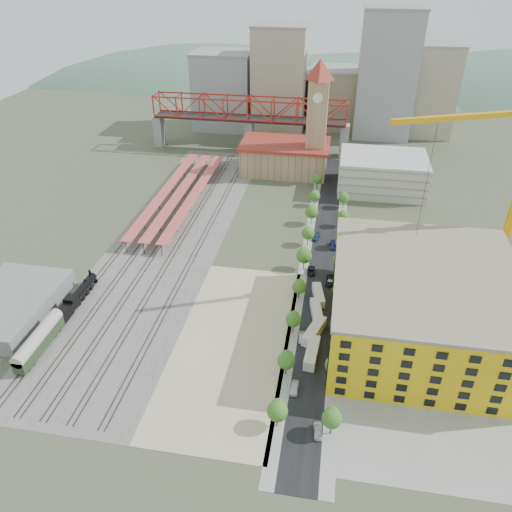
% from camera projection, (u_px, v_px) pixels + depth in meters
% --- Properties ---
extents(ground, '(400.00, 400.00, 0.00)m').
position_uv_depth(ground, '(267.00, 275.00, 151.25)').
color(ground, '#474C38').
rests_on(ground, ground).
extents(ballast_strip, '(36.00, 165.00, 0.06)m').
position_uv_depth(ballast_strip, '(171.00, 237.00, 171.07)').
color(ballast_strip, '#605E59').
rests_on(ballast_strip, ground).
extents(dirt_lot, '(28.00, 67.00, 0.06)m').
position_uv_depth(dirt_lot, '(233.00, 343.00, 125.50)').
color(dirt_lot, tan).
rests_on(dirt_lot, ground).
extents(street_asphalt, '(12.00, 170.00, 0.06)m').
position_uv_depth(street_asphalt, '(323.00, 254.00, 161.45)').
color(street_asphalt, black).
rests_on(street_asphalt, ground).
extents(sidewalk_west, '(3.00, 170.00, 0.04)m').
position_uv_depth(sidewalk_west, '(306.00, 252.00, 162.25)').
color(sidewalk_west, gray).
rests_on(sidewalk_west, ground).
extents(sidewalk_east, '(3.00, 170.00, 0.04)m').
position_uv_depth(sidewalk_east, '(340.00, 256.00, 160.66)').
color(sidewalk_east, gray).
rests_on(sidewalk_east, ground).
extents(construction_pad, '(50.00, 90.00, 0.06)m').
position_uv_depth(construction_pad, '(428.00, 335.00, 128.01)').
color(construction_pad, gray).
rests_on(construction_pad, ground).
extents(rail_tracks, '(26.56, 160.00, 0.18)m').
position_uv_depth(rail_tracks, '(166.00, 236.00, 171.26)').
color(rail_tracks, '#382B23').
rests_on(rail_tracks, ground).
extents(platform_canopies, '(16.00, 80.00, 4.12)m').
position_uv_depth(platform_canopies, '(180.00, 192.00, 192.66)').
color(platform_canopies, '#D55254').
rests_on(platform_canopies, ground).
extents(station_hall, '(38.00, 24.00, 13.10)m').
position_uv_depth(station_hall, '(285.00, 157.00, 216.94)').
color(station_hall, tan).
rests_on(station_hall, ground).
extents(clock_tower, '(12.00, 12.00, 52.00)m').
position_uv_depth(clock_tower, '(318.00, 109.00, 201.70)').
color(clock_tower, tan).
rests_on(clock_tower, ground).
extents(parking_garage, '(34.00, 26.00, 14.00)m').
position_uv_depth(parking_garage, '(382.00, 173.00, 200.80)').
color(parking_garage, silver).
rests_on(parking_garage, ground).
extents(truss_bridge, '(94.00, 9.60, 25.60)m').
position_uv_depth(truss_bridge, '(249.00, 112.00, 232.58)').
color(truss_bridge, gray).
rests_on(truss_bridge, ground).
extents(construction_building, '(44.60, 50.60, 18.80)m').
position_uv_depth(construction_building, '(423.00, 304.00, 123.47)').
color(construction_building, '#FFF015').
rests_on(construction_building, ground).
extents(warehouse, '(22.00, 32.00, 5.00)m').
position_uv_depth(warehouse, '(9.00, 305.00, 134.42)').
color(warehouse, gray).
rests_on(warehouse, ground).
extents(street_trees, '(15.40, 124.40, 8.00)m').
position_uv_depth(street_trees, '(321.00, 271.00, 153.11)').
color(street_trees, '#376C20').
rests_on(street_trees, ground).
extents(skyline, '(133.00, 46.00, 60.00)m').
position_uv_depth(skyline, '(324.00, 87.00, 256.96)').
color(skyline, '#9EA0A3').
rests_on(skyline, ground).
extents(distant_hills, '(647.00, 264.00, 227.00)m').
position_uv_depth(distant_hills, '(370.00, 184.00, 404.07)').
color(distant_hills, '#4C6B59').
rests_on(distant_hills, ground).
extents(locomotive, '(2.90, 22.34, 5.59)m').
position_uv_depth(locomotive, '(77.00, 296.00, 138.54)').
color(locomotive, black).
rests_on(locomotive, ground).
extents(coach, '(3.21, 18.62, 5.84)m').
position_uv_depth(coach, '(39.00, 340.00, 121.60)').
color(coach, '#22331C').
rests_on(coach, ground).
extents(site_trailer_a, '(3.45, 10.39, 2.80)m').
position_uv_depth(site_trailer_a, '(312.00, 353.00, 120.31)').
color(site_trailer_a, silver).
rests_on(site_trailer_a, ground).
extents(site_trailer_b, '(5.88, 10.74, 2.85)m').
position_uv_depth(site_trailer_b, '(314.00, 331.00, 127.01)').
color(site_trailer_b, silver).
rests_on(site_trailer_b, ground).
extents(site_trailer_c, '(4.28, 9.70, 2.57)m').
position_uv_depth(site_trailer_c, '(316.00, 312.00, 134.04)').
color(site_trailer_c, silver).
rests_on(site_trailer_c, ground).
extents(site_trailer_d, '(4.29, 9.63, 2.55)m').
position_uv_depth(site_trailer_d, '(318.00, 295.00, 140.39)').
color(site_trailer_d, silver).
rests_on(site_trailer_d, ground).
extents(car_0, '(2.00, 4.60, 1.54)m').
position_uv_depth(car_0, '(294.00, 388.00, 111.63)').
color(car_0, silver).
rests_on(car_0, ground).
extents(car_1, '(1.75, 4.27, 1.37)m').
position_uv_depth(car_1, '(302.00, 337.00, 126.24)').
color(car_1, '#A4A3A9').
rests_on(car_1, ground).
extents(car_2, '(2.38, 4.98, 1.37)m').
position_uv_depth(car_2, '(311.00, 271.00, 151.84)').
color(car_2, black).
rests_on(car_2, ground).
extents(car_3, '(2.71, 5.23, 1.45)m').
position_uv_depth(car_3, '(316.00, 237.00, 169.44)').
color(car_3, navy).
rests_on(car_3, ground).
extents(car_4, '(2.25, 4.50, 1.47)m').
position_uv_depth(car_4, '(318.00, 431.00, 101.78)').
color(car_4, silver).
rests_on(car_4, ground).
extents(car_5, '(1.79, 4.14, 1.33)m').
position_uv_depth(car_5, '(330.00, 282.00, 146.83)').
color(car_5, '#97979C').
rests_on(car_5, ground).
extents(car_6, '(2.90, 5.88, 1.60)m').
position_uv_depth(car_6, '(330.00, 281.00, 147.25)').
color(car_6, black).
rests_on(car_6, ground).
extents(car_7, '(2.51, 5.40, 1.53)m').
position_uv_depth(car_7, '(333.00, 245.00, 164.67)').
color(car_7, navy).
rests_on(car_7, ground).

